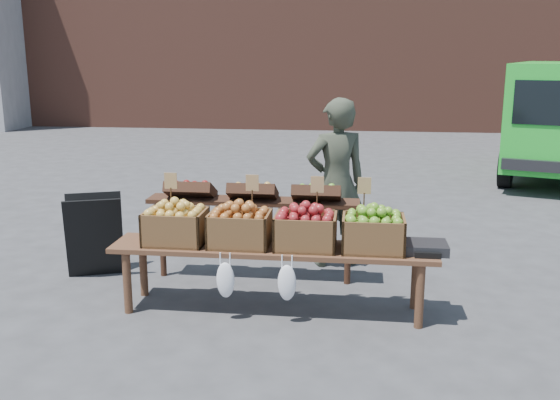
% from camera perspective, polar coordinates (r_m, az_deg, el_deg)
% --- Properties ---
extents(ground, '(80.00, 80.00, 0.00)m').
position_cam_1_polar(ground, '(5.38, 7.99, -10.26)').
color(ground, '#3E3E40').
extents(vendor, '(0.73, 0.61, 1.72)m').
position_cam_1_polar(vendor, '(6.32, 5.14, 1.54)').
color(vendor, '#363B2D').
rests_on(vendor, ground).
extents(chalkboard_sign, '(0.60, 0.47, 0.81)m').
position_cam_1_polar(chalkboard_sign, '(6.37, -16.59, -3.09)').
color(chalkboard_sign, black).
rests_on(chalkboard_sign, ground).
extents(back_table, '(2.10, 0.44, 1.04)m').
position_cam_1_polar(back_table, '(5.94, -2.46, -2.55)').
color(back_table, '#341D12').
rests_on(back_table, ground).
extents(display_bench, '(2.70, 0.56, 0.57)m').
position_cam_1_polar(display_bench, '(5.29, -0.68, -7.20)').
color(display_bench, '#4F301E').
rests_on(display_bench, ground).
extents(crate_golden_apples, '(0.50, 0.40, 0.28)m').
position_cam_1_polar(crate_golden_apples, '(5.33, -9.52, -2.43)').
color(crate_golden_apples, gold).
rests_on(crate_golden_apples, display_bench).
extents(crate_russet_pears, '(0.50, 0.40, 0.28)m').
position_cam_1_polar(crate_russet_pears, '(5.20, -3.70, -2.66)').
color(crate_russet_pears, '#AE5827').
rests_on(crate_russet_pears, display_bench).
extents(crate_red_apples, '(0.50, 0.40, 0.28)m').
position_cam_1_polar(crate_red_apples, '(5.13, 2.36, -2.87)').
color(crate_red_apples, maroon).
rests_on(crate_red_apples, display_bench).
extents(crate_green_apples, '(0.50, 0.40, 0.28)m').
position_cam_1_polar(crate_green_apples, '(5.12, 8.51, -3.05)').
color(crate_green_apples, '#457C1A').
rests_on(crate_green_apples, display_bench).
extents(weighing_scale, '(0.34, 0.30, 0.08)m').
position_cam_1_polar(weighing_scale, '(5.18, 13.20, -4.23)').
color(weighing_scale, black).
rests_on(weighing_scale, display_bench).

